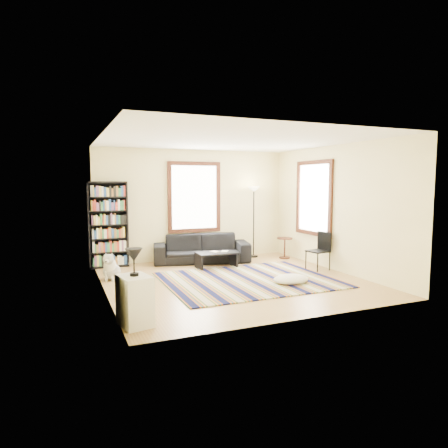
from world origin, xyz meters
name	(u,v)px	position (x,y,z in m)	size (l,w,h in m)	color
floor	(233,283)	(0.00, 0.00, -0.05)	(5.00, 5.00, 0.10)	tan
ceiling	(234,137)	(0.00, 0.00, 2.85)	(5.00, 5.00, 0.10)	white
wall_back	(193,205)	(0.00, 2.55, 1.40)	(5.00, 0.10, 2.80)	#FFF1AB
wall_front	(308,223)	(0.00, -2.55, 1.40)	(5.00, 0.10, 2.80)	#FFF1AB
wall_left	(100,215)	(-2.55, 0.00, 1.40)	(0.10, 5.00, 2.80)	#FFF1AB
wall_right	(338,208)	(2.55, 0.00, 1.40)	(0.10, 5.00, 2.80)	#FFF1AB
window_back	(194,197)	(0.00, 2.47, 1.60)	(1.20, 0.06, 1.60)	white
window_right	(314,198)	(2.47, 0.80, 1.60)	(0.06, 1.20, 1.60)	white
rug	(249,280)	(0.28, -0.12, 0.01)	(3.34, 2.67, 0.02)	#0C0F3C
sofa	(202,248)	(0.04, 2.05, 0.34)	(2.35, 0.92, 0.69)	black
bookshelf	(108,225)	(-2.17, 2.32, 1.00)	(0.90, 0.30, 2.00)	black
coffee_table	(216,260)	(0.12, 1.27, 0.18)	(0.90, 0.50, 0.36)	black
book_a	(212,252)	(0.02, 1.27, 0.37)	(0.21, 0.15, 0.02)	beige
book_b	(221,251)	(0.27, 1.32, 0.37)	(0.15, 0.21, 0.02)	beige
floor_cushion	(291,279)	(0.93, -0.67, 0.09)	(0.72, 0.54, 0.18)	silver
floor_lamp	(254,222)	(1.54, 2.15, 0.93)	(0.30, 0.30, 1.86)	black
side_table	(285,248)	(2.20, 1.65, 0.27)	(0.40, 0.40, 0.54)	#411D10
folding_chair	(318,251)	(2.15, 0.15, 0.43)	(0.42, 0.40, 0.86)	black
white_cabinet	(135,301)	(-2.30, -1.82, 0.35)	(0.38, 0.50, 0.70)	white
table_lamp	(134,262)	(-2.30, -1.82, 0.89)	(0.24, 0.24, 0.38)	black
dog	(112,266)	(-2.26, 1.04, 0.28)	(0.40, 0.55, 0.55)	silver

